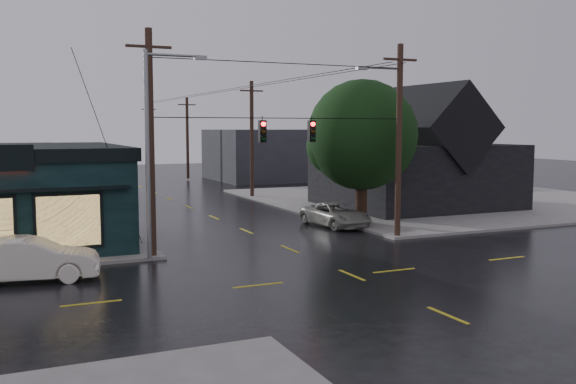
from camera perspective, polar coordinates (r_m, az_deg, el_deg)
name	(u,v)px	position (r m, az deg, el deg)	size (l,w,h in m)	color
ground_plane	(352,275)	(25.84, 5.69, -7.37)	(160.00, 160.00, 0.00)	black
sidewalk_ne	(444,199)	(53.31, 13.66, -0.62)	(28.00, 28.00, 0.15)	slate
ne_building	(415,146)	(47.62, 11.24, 3.99)	(12.60, 11.60, 8.75)	black
corner_tree	(362,135)	(38.28, 6.60, 5.04)	(6.55, 6.55, 8.54)	black
utility_pole_nw	(153,258)	(29.53, -11.89, -5.80)	(2.00, 0.32, 10.15)	#341E17
utility_pole_ne	(397,238)	(34.63, 9.68, -4.06)	(2.00, 0.32, 10.15)	#341E17
utility_pole_far_a	(252,198)	(53.65, -3.21, -0.51)	(2.00, 0.32, 9.65)	#341E17
utility_pole_far_b	(188,180)	(72.59, -8.87, 1.07)	(2.00, 0.32, 9.15)	#341E17
utility_pole_far_c	(150,169)	(91.99, -12.18, 1.99)	(2.00, 0.32, 9.15)	#341E17
span_signal_assembly	(287,131)	(31.01, -0.07, 5.47)	(13.00, 0.48, 1.23)	black
streetlight_nw	(150,262)	(28.80, -12.18, -6.10)	(5.40, 0.30, 9.15)	gray
streetlight_ne	(398,235)	(35.47, 9.72, -3.82)	(5.40, 0.30, 9.15)	gray
bg_building_east	(277,154)	(72.72, -1.03, 3.36)	(14.00, 12.00, 5.60)	#2B2B31
sedan_cream	(30,260)	(26.43, -21.98, -5.59)	(1.79, 5.13, 1.69)	silver
suv_silver	(336,215)	(38.14, 4.27, -2.02)	(2.33, 5.04, 1.40)	gray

